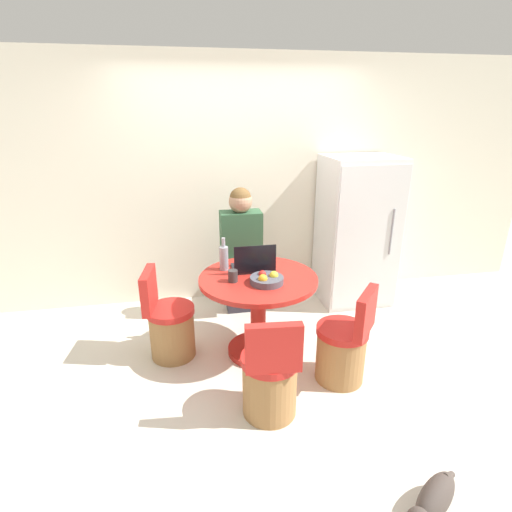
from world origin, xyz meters
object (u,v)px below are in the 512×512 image
person_seated (240,246)px  fruit_bowl (267,279)px  cat (434,500)px  chair_left_side (170,327)px  laptop (253,265)px  refrigerator (357,231)px  chair_near_right_corner (343,349)px  dining_table (258,302)px  chair_near_camera (270,380)px  bottle (224,257)px

person_seated → fruit_bowl: size_ratio=5.02×
fruit_bowl → cat: (0.59, -1.54, -0.67)m
chair_left_side → laptop: bearing=-79.1°
refrigerator → laptop: refrigerator is taller
fruit_bowl → cat: fruit_bowl is taller
chair_near_right_corner → person_seated: (-0.63, 1.22, 0.48)m
dining_table → chair_near_camera: (-0.07, -0.77, -0.22)m
chair_near_camera → laptop: laptop is taller
chair_near_right_corner → laptop: laptop is taller
dining_table → person_seated: (-0.04, 0.72, 0.26)m
fruit_bowl → bottle: bearing=130.9°
dining_table → chair_left_side: 0.80m
chair_near_camera → refrigerator: bearing=-124.2°
refrigerator → chair_near_camera: 2.18m
chair_near_right_corner → person_seated: person_seated is taller
chair_near_right_corner → chair_near_camera: (-0.66, -0.27, 0.00)m
refrigerator → laptop: (-1.28, -0.73, -0.01)m
chair_near_right_corner → bottle: bottle is taller
chair_near_right_corner → chair_near_camera: bearing=-27.3°
refrigerator → cat: bearing=-104.0°
chair_left_side → cat: (1.40, -1.78, -0.18)m
chair_left_side → chair_near_camera: (0.70, -0.87, 0.00)m
laptop → chair_left_side: bearing=3.6°
cat → laptop: bearing=-104.2°
chair_near_camera → person_seated: 1.57m
person_seated → fruit_bowl: 0.86m
refrigerator → dining_table: size_ratio=1.60×
chair_near_camera → cat: (0.70, -0.91, -0.18)m
dining_table → bottle: bearing=140.7°
refrigerator → laptop: 1.47m
person_seated → fruit_bowl: person_seated is taller
fruit_bowl → cat: 1.78m
dining_table → chair_near_right_corner: 0.80m
dining_table → person_seated: person_seated is taller
refrigerator → chair_left_side: 2.23m
dining_table → chair_near_right_corner: bearing=-40.2°
chair_left_side → dining_table: bearing=-90.0°
bottle → cat: bearing=-64.7°
refrigerator → person_seated: (-1.30, -0.15, -0.04)m
refrigerator → bottle: refrigerator is taller
refrigerator → chair_near_right_corner: 1.61m
cat → fruit_bowl: bearing=-102.7°
person_seated → bottle: size_ratio=4.70×
fruit_bowl → dining_table: bearing=107.2°
chair_near_right_corner → dining_table: bearing=-90.0°
refrigerator → bottle: (-1.53, -0.66, 0.05)m
bottle → person_seated: bearing=66.2°
chair_near_camera → laptop: 1.05m
dining_table → chair_near_right_corner: chair_near_right_corner is taller
laptop → chair_near_right_corner: bearing=133.1°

